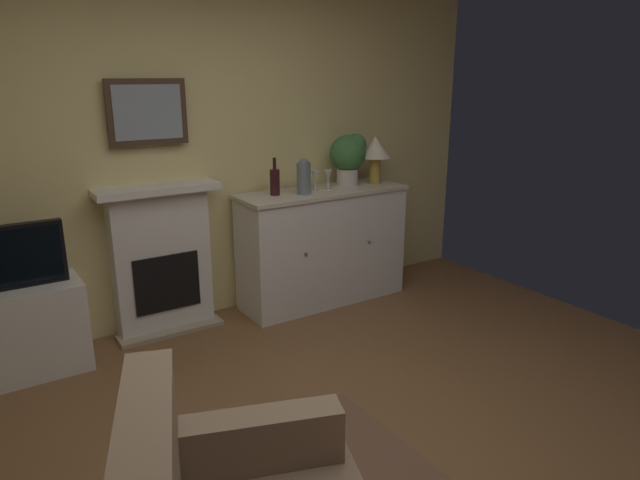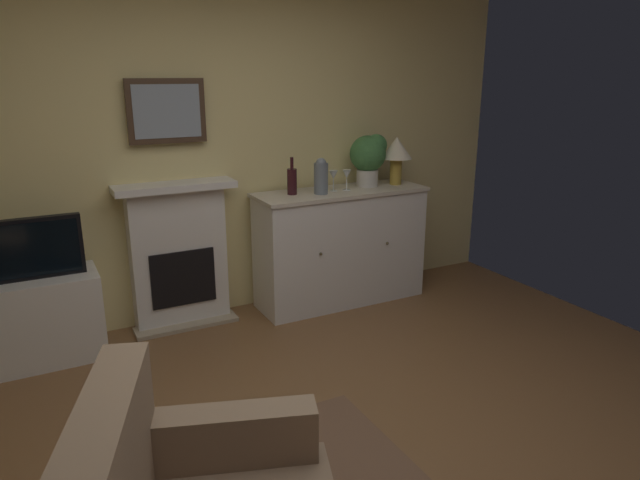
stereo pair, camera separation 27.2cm
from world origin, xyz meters
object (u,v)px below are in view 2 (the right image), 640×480
at_px(framed_picture, 167,111).
at_px(wine_glass_center, 347,175).
at_px(sideboard_cabinet, 340,246).
at_px(wine_glass_left, 333,176).
at_px(table_lamp, 397,151).
at_px(tv_set, 31,249).
at_px(fireplace_unit, 179,255).
at_px(tv_cabinet, 41,319).
at_px(vase_decorative, 321,176).
at_px(wine_bottle, 292,181).
at_px(potted_plant_small, 369,155).

xyz_separation_m(framed_picture, wine_glass_center, (1.34, -0.24, -0.53)).
bearing_deg(sideboard_cabinet, wine_glass_left, 177.71).
relative_size(table_lamp, wine_glass_center, 2.42).
relative_size(wine_glass_center, tv_set, 0.27).
xyz_separation_m(fireplace_unit, table_lamp, (1.83, -0.18, 0.68)).
bearing_deg(framed_picture, tv_cabinet, -167.99).
height_order(table_lamp, vase_decorative, table_lamp).
relative_size(wine_glass_center, vase_decorative, 0.59).
bearing_deg(tv_cabinet, vase_decorative, -1.80).
bearing_deg(table_lamp, tv_cabinet, 179.69).
xyz_separation_m(framed_picture, wine_glass_left, (1.23, -0.22, -0.53)).
xyz_separation_m(vase_decorative, tv_cabinet, (-2.06, 0.07, -0.80)).
xyz_separation_m(framed_picture, wine_bottle, (0.88, -0.19, -0.54)).
relative_size(fireplace_unit, tv_set, 1.77).
bearing_deg(tv_set, sideboard_cabinet, 0.21).
bearing_deg(wine_glass_left, wine_glass_center, -11.36).
distance_m(table_lamp, wine_bottle, 0.97).
bearing_deg(framed_picture, potted_plant_small, -6.36).
height_order(sideboard_cabinet, vase_decorative, vase_decorative).
xyz_separation_m(vase_decorative, tv_set, (-2.06, 0.04, -0.30)).
distance_m(wine_bottle, wine_glass_center, 0.46).
relative_size(table_lamp, vase_decorative, 1.42).
distance_m(table_lamp, tv_set, 2.84).
xyz_separation_m(sideboard_cabinet, wine_glass_left, (-0.07, 0.00, 0.60)).
relative_size(fireplace_unit, sideboard_cabinet, 0.77).
bearing_deg(vase_decorative, framed_picture, 165.96).
bearing_deg(vase_decorative, table_lamp, 3.86).
distance_m(vase_decorative, tv_cabinet, 2.21).
xyz_separation_m(wine_glass_left, wine_glass_center, (0.11, -0.02, 0.00)).
distance_m(wine_bottle, tv_cabinet, 2.01).
height_order(table_lamp, tv_set, table_lamp).
bearing_deg(tv_cabinet, wine_glass_left, -0.32).
bearing_deg(wine_glass_center, framed_picture, 169.77).
bearing_deg(potted_plant_small, table_lamp, -10.59).
bearing_deg(table_lamp, potted_plant_small, 169.41).
relative_size(sideboard_cabinet, tv_cabinet, 1.91).
xyz_separation_m(tv_cabinet, tv_set, (-0.00, -0.02, 0.49)).
height_order(sideboard_cabinet, potted_plant_small, potted_plant_small).
height_order(framed_picture, vase_decorative, framed_picture).
relative_size(vase_decorative, potted_plant_small, 0.65).
xyz_separation_m(sideboard_cabinet, tv_cabinet, (-2.27, 0.02, -0.18)).
height_order(fireplace_unit, sideboard_cabinet, fireplace_unit).
relative_size(fireplace_unit, wine_bottle, 3.79).
distance_m(tv_set, potted_plant_small, 2.60).
bearing_deg(sideboard_cabinet, tv_set, -179.79).
xyz_separation_m(fireplace_unit, tv_set, (-0.98, -0.19, 0.24)).
xyz_separation_m(wine_glass_center, potted_plant_small, (0.25, 0.06, 0.13)).
bearing_deg(wine_bottle, fireplace_unit, 170.73).
bearing_deg(wine_glass_center, tv_set, 179.72).
relative_size(wine_bottle, tv_set, 0.47).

